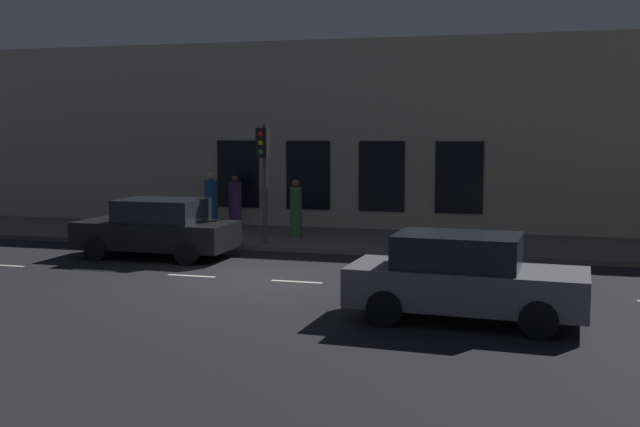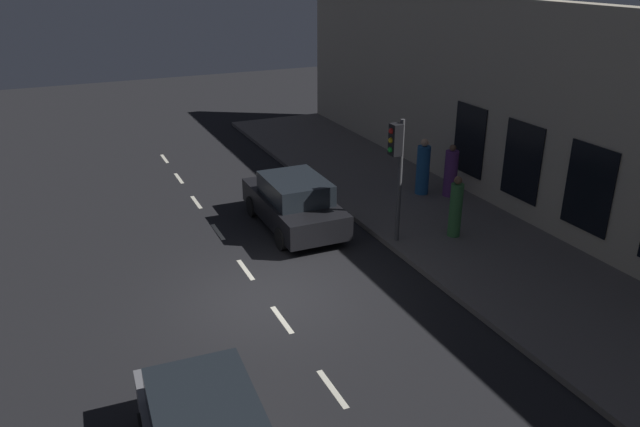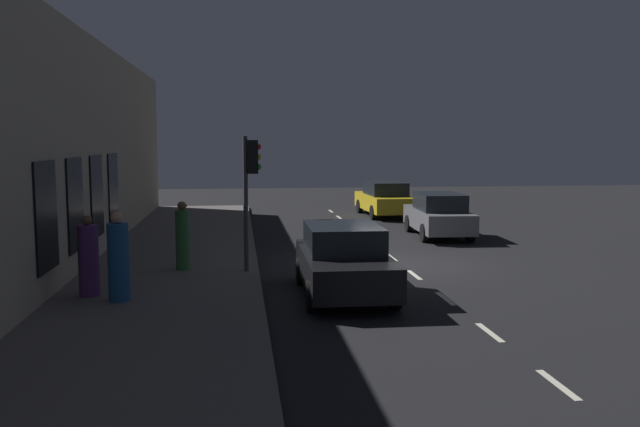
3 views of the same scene
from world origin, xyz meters
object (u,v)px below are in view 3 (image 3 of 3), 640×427
parked_car_1 (439,215)px  pedestrian_2 (89,259)px  parked_car_2 (344,261)px  pedestrian_0 (183,238)px  traffic_light (251,175)px  pedestrian_1 (118,260)px  parked_car_0 (384,199)px

parked_car_1 → pedestrian_2: pedestrian_2 is taller
parked_car_1 → parked_car_2: bearing=-116.6°
parked_car_2 → pedestrian_0: 4.64m
traffic_light → pedestrian_1: size_ratio=1.83×
parked_car_1 → pedestrian_1: pedestrian_1 is taller
traffic_light → parked_car_0: size_ratio=0.74×
pedestrian_0 → pedestrian_2: size_ratio=1.02×
parked_car_1 → pedestrian_1: size_ratio=2.29×
pedestrian_2 → parked_car_0: bearing=-71.9°
parked_car_1 → pedestrian_0: pedestrian_0 is taller
parked_car_1 → parked_car_2: same height
parked_car_1 → pedestrian_1: (9.64, 9.11, 0.22)m
traffic_light → pedestrian_2: bearing=33.1°
pedestrian_0 → traffic_light: bearing=75.4°
pedestrian_2 → pedestrian_0: bearing=-72.2°
pedestrian_0 → pedestrian_1: 3.41m
pedestrian_0 → parked_car_0: bearing=145.6°
pedestrian_0 → pedestrian_1: bearing=-19.4°
parked_car_2 → pedestrian_0: size_ratio=2.39×
parked_car_2 → pedestrian_1: (4.81, 0.55, 0.21)m
pedestrian_2 → pedestrian_1: bearing=-166.7°
parked_car_1 → pedestrian_2: (10.35, 8.56, 0.15)m
pedestrian_2 → parked_car_1: bearing=-89.5°
parked_car_2 → pedestrian_2: bearing=0.6°
parked_car_2 → pedestrian_0: (3.77, -2.70, 0.18)m
traffic_light → pedestrian_1: 4.29m
traffic_light → pedestrian_1: (2.79, 2.84, -1.60)m
parked_car_1 → pedestrian_2: 13.43m
traffic_light → parked_car_1: bearing=-137.5°
traffic_light → pedestrian_1: bearing=45.5°
parked_car_1 → pedestrian_0: bearing=-142.9°
traffic_light → pedestrian_2: 4.51m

